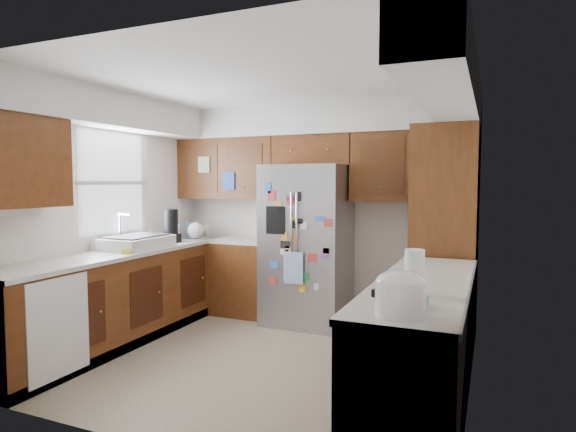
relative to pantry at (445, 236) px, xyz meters
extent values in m
plane|color=gray|center=(-1.50, -1.15, -1.07)|extent=(3.60, 3.60, 0.00)
cube|color=white|center=(-1.50, 0.45, 0.18)|extent=(3.60, 0.04, 2.50)
cube|color=white|center=(-3.30, -1.15, 0.18)|extent=(0.04, 3.20, 2.50)
cube|color=white|center=(0.30, -1.15, 0.18)|extent=(0.04, 3.20, 2.50)
cube|color=white|center=(-1.50, -2.75, 0.18)|extent=(3.60, 0.04, 2.50)
cube|color=white|center=(-1.50, -1.15, 1.43)|extent=(3.60, 3.20, 0.02)
cube|color=silver|center=(-1.50, 0.26, 1.25)|extent=(3.60, 0.38, 0.35)
cube|color=silver|center=(-3.11, -1.15, 1.25)|extent=(0.38, 3.20, 0.35)
cube|color=silver|center=(0.11, -1.15, 1.25)|extent=(0.38, 3.20, 0.35)
cube|color=#45260D|center=(-2.63, 0.28, 0.70)|extent=(1.33, 0.34, 0.75)
cube|color=#45260D|center=(-0.36, 0.28, 0.70)|extent=(1.33, 0.34, 0.75)
cube|color=#45260D|center=(-3.13, -2.30, 0.70)|extent=(0.34, 0.85, 0.75)
cube|color=white|center=(-3.29, -1.05, 0.53)|extent=(0.02, 0.90, 1.05)
cube|color=white|center=(-3.25, -1.05, 0.53)|extent=(0.01, 1.02, 1.15)
cube|color=#1D43AC|center=(-2.54, 0.09, 0.55)|extent=(0.16, 0.02, 0.22)
cube|color=#F2E6B9|center=(-2.88, 0.09, 0.75)|extent=(0.16, 0.02, 0.20)
cube|color=#45260D|center=(-3.00, -1.45, -0.64)|extent=(0.60, 2.60, 0.88)
cube|color=#45260D|center=(-2.33, 0.15, -0.64)|extent=(0.75, 0.60, 0.88)
cube|color=beige|center=(-3.00, -1.45, -0.17)|extent=(0.63, 2.60, 0.04)
cube|color=beige|center=(-2.33, 0.15, -0.17)|extent=(0.75, 0.60, 0.04)
cube|color=black|center=(-3.00, -1.45, -1.02)|extent=(0.60, 2.60, 0.10)
cube|color=silver|center=(-2.69, -2.30, -0.61)|extent=(0.01, 0.58, 0.80)
cube|color=#45260D|center=(0.00, -1.62, -0.64)|extent=(0.60, 2.25, 0.88)
cube|color=beige|center=(0.00, -1.62, -0.17)|extent=(0.63, 2.25, 0.04)
cube|color=black|center=(0.00, -1.62, -1.02)|extent=(0.60, 2.25, 0.10)
cube|color=#45260D|center=(0.00, 0.00, 0.00)|extent=(0.60, 0.90, 2.15)
cube|color=gray|center=(-1.50, 0.05, -0.17)|extent=(0.90, 0.75, 1.80)
cylinder|color=silver|center=(-1.53, -0.34, -0.02)|extent=(0.02, 0.02, 0.90)
cylinder|color=silver|center=(-1.47, -0.34, -0.02)|extent=(0.02, 0.02, 0.90)
cube|color=black|center=(-1.72, -0.33, 0.12)|extent=(0.22, 0.01, 0.30)
cube|color=white|center=(-1.50, -0.35, -0.38)|extent=(0.22, 0.01, 0.34)
cube|color=black|center=(-1.46, -0.33, 0.38)|extent=(0.07, 0.00, 0.10)
cube|color=red|center=(-1.77, -0.33, 0.39)|extent=(0.08, 0.00, 0.11)
cube|color=blue|center=(-1.73, -0.33, -0.36)|extent=(0.09, 0.00, 0.08)
cube|color=blue|center=(-1.21, -0.33, 0.15)|extent=(0.10, 0.00, 0.05)
cube|color=orange|center=(-1.62, -0.33, -0.05)|extent=(0.08, 0.00, 0.11)
cube|color=white|center=(-1.61, -0.33, -0.21)|extent=(0.09, 0.00, 0.06)
cube|color=blue|center=(-1.81, -0.33, 0.47)|extent=(0.07, 0.00, 0.12)
cube|color=yellow|center=(-1.51, -0.33, 0.15)|extent=(0.08, 0.00, 0.05)
cube|color=yellow|center=(-1.41, -0.33, -0.59)|extent=(0.08, 0.00, 0.08)
cube|color=white|center=(-1.40, -0.33, 0.08)|extent=(0.08, 0.00, 0.07)
cube|color=orange|center=(-1.57, -0.33, -0.19)|extent=(0.07, 0.00, 0.08)
cube|color=orange|center=(-1.70, -0.33, 0.30)|extent=(0.09, 0.00, 0.06)
cube|color=green|center=(-1.46, -0.33, -0.22)|extent=(0.06, 0.00, 0.05)
cube|color=black|center=(-1.14, -0.33, -0.17)|extent=(0.07, 0.00, 0.06)
cube|color=red|center=(-1.13, -0.33, 0.11)|extent=(0.08, 0.00, 0.08)
cube|color=red|center=(-1.75, -0.33, -0.54)|extent=(0.08, 0.00, 0.07)
cube|color=#8C4C99|center=(-1.54, -0.33, 0.38)|extent=(0.10, 0.00, 0.05)
cube|color=red|center=(-1.55, -0.33, 0.33)|extent=(0.09, 0.00, 0.07)
cube|color=red|center=(-1.29, -0.33, -0.25)|extent=(0.10, 0.00, 0.09)
cube|color=white|center=(-1.25, -0.33, -0.56)|extent=(0.05, 0.00, 0.07)
cube|color=black|center=(-1.49, -0.33, 0.09)|extent=(0.07, 0.00, 0.09)
cube|color=orange|center=(-1.49, -0.33, -0.05)|extent=(0.05, 0.00, 0.11)
cube|color=green|center=(-1.38, -0.33, -0.46)|extent=(0.10, 0.00, 0.08)
cube|color=black|center=(-1.44, -0.33, 0.12)|extent=(0.07, 0.00, 0.05)
cube|color=black|center=(-1.61, -0.33, -0.13)|extent=(0.11, 0.00, 0.08)
cube|color=#8C4C99|center=(-1.16, -0.33, -0.20)|extent=(0.08, 0.00, 0.11)
cube|color=black|center=(-1.54, -0.33, -0.33)|extent=(0.05, 0.00, 0.11)
cube|color=#45260D|center=(-1.50, 0.28, 0.90)|extent=(0.96, 0.34, 0.35)
sphere|color=#1D2EA5|center=(-1.77, 0.30, 1.23)|extent=(0.31, 0.31, 0.31)
cylinder|color=black|center=(-1.41, 0.21, 1.15)|extent=(0.28, 0.28, 0.16)
ellipsoid|color=#333338|center=(-1.41, 0.21, 1.23)|extent=(0.26, 0.26, 0.11)
cube|color=silver|center=(-3.00, -1.05, -0.09)|extent=(0.52, 0.70, 0.12)
cube|color=black|center=(-3.00, -1.05, -0.03)|extent=(0.44, 0.60, 0.02)
cylinder|color=silver|center=(-3.20, -1.05, 0.07)|extent=(0.02, 0.02, 0.30)
cylinder|color=silver|center=(-3.14, -1.05, 0.20)|extent=(0.16, 0.02, 0.02)
cube|color=gold|center=(-2.80, -1.33, -0.13)|extent=(0.10, 0.18, 0.04)
cube|color=black|center=(-2.95, -0.51, -0.10)|extent=(0.18, 0.14, 0.10)
cylinder|color=black|center=(-2.95, -0.51, 0.09)|extent=(0.16, 0.16, 0.28)
cylinder|color=gray|center=(-3.07, -0.29, -0.05)|extent=(0.14, 0.14, 0.20)
sphere|color=silver|center=(-2.89, -0.10, -0.05)|extent=(0.20, 0.20, 0.20)
cube|color=#3F72B2|center=(-3.03, 0.06, -0.06)|extent=(0.14, 0.10, 0.18)
cube|color=#BFB28C|center=(-2.89, 0.11, -0.08)|extent=(0.10, 0.08, 0.14)
cylinder|color=silver|center=(-2.98, -0.70, -0.10)|extent=(0.08, 0.08, 0.11)
cylinder|color=white|center=(0.00, -2.53, -0.07)|extent=(0.26, 0.26, 0.17)
ellipsoid|color=white|center=(0.00, -2.53, 0.02)|extent=(0.25, 0.25, 0.11)
cube|color=black|center=(-0.12, -2.53, -0.05)|extent=(0.04, 0.06, 0.04)
cylinder|color=white|center=(-0.01, -2.00, -0.02)|extent=(0.12, 0.12, 0.27)
camera|label=1|loc=(0.43, -5.01, 0.53)|focal=30.00mm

